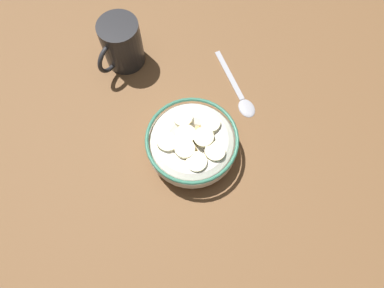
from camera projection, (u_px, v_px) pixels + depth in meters
ground_plane at (192, 152)px, 62.58cm from camera, size 114.27×114.27×2.00cm
cereal_bowl at (192, 144)px, 58.81cm from camera, size 15.46×15.46×6.46cm
spoon at (241, 97)px, 65.37cm from camera, size 10.66×13.96×0.80cm
coffee_mug at (121, 44)px, 64.47cm from camera, size 10.54×7.44×9.62cm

